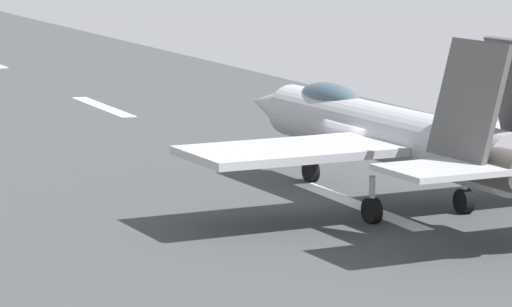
% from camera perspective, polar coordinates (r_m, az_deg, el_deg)
% --- Properties ---
extents(ground_plane, '(400.00, 400.00, 0.00)m').
position_cam_1_polar(ground_plane, '(44.58, 3.80, -1.97)').
color(ground_plane, slate).
extents(runway_strip, '(240.00, 26.00, 0.02)m').
position_cam_1_polar(runway_strip, '(44.56, 3.81, -1.97)').
color(runway_strip, '#3F4142').
rests_on(runway_strip, ground).
extents(fighter_jet, '(17.19, 13.90, 5.55)m').
position_cam_1_polar(fighter_jet, '(43.44, 5.34, 0.86)').
color(fighter_jet, '#AAA9B0').
rests_on(fighter_jet, ground).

